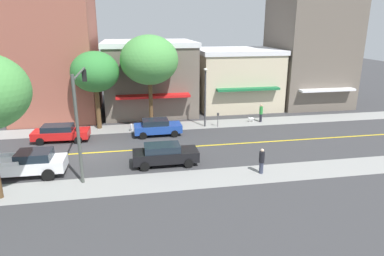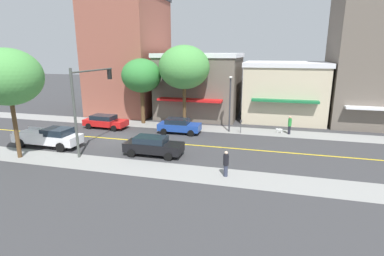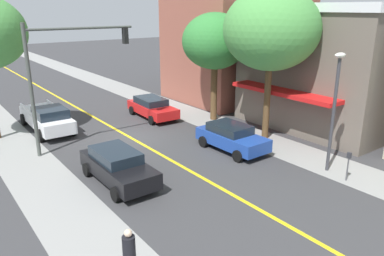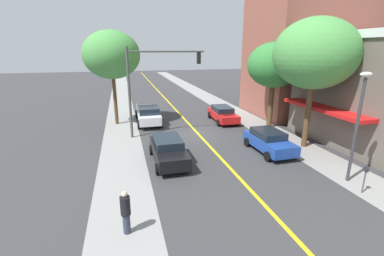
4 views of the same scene
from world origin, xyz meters
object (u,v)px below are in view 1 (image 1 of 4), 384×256
Objects in this scene: small_dog at (251,119)px; parking_meter at (218,118)px; traffic_light_mast at (80,104)px; white_pickup_truck at (21,164)px; fire_hydrant at (131,127)px; street_lamp at (205,90)px; street_tree_left_far at (149,60)px; black_sedan_right_curb at (165,154)px; red_sedan_left_curb at (60,133)px; pedestrian_green_shirt at (261,113)px; street_tree_left_near at (95,72)px; blue_sedan_left_curb at (157,127)px; pedestrian_black_shirt at (262,160)px.

parking_meter is at bearing 7.13° from small_dog.
white_pickup_truck is at bearing 91.24° from traffic_light_mast.
fire_hydrant is 7.89m from street_lamp.
black_sedan_right_curb is (10.00, 0.28, -5.66)m from street_tree_left_far.
street_lamp is 10.50m from black_sedan_right_curb.
red_sedan_left_curb is (1.76, -14.48, -0.15)m from parking_meter.
traffic_light_mast is 1.21× the size of street_lamp.
small_dog is (-9.86, 19.59, -0.54)m from white_pickup_truck.
pedestrian_green_shirt reaches higher than fire_hydrant.
street_tree_left_near is at bearing -96.88° from street_lamp.
traffic_light_mast is 5.63m from white_pickup_truck.
street_tree_left_far is at bearing 125.82° from fire_hydrant.
fire_hydrant is at bearing -73.76° from pedestrian_green_shirt.
pedestrian_green_shirt is at bearing -59.75° from traffic_light_mast.
small_dog is at bearing 13.80° from blue_sedan_left_curb.
small_dog is (-1.01, 12.25, -0.03)m from fire_hydrant.
fire_hydrant is at bearing -87.68° from street_lamp.
street_tree_left_near is at bearing -9.72° from small_dog.
parking_meter is at bearing -67.38° from pedestrian_green_shirt.
white_pickup_truck is (0.09, -4.10, -3.86)m from traffic_light_mast.
white_pickup_truck reaches higher than parking_meter.
street_tree_left_near is 12.32m from black_sedan_right_curb.
street_lamp is 1.20× the size of red_sedan_left_curb.
small_dog is (0.52, 15.31, -5.11)m from street_tree_left_near.
white_pickup_truck reaches higher than black_sedan_right_curb.
white_pickup_truck is (7.21, -9.66, 0.10)m from blue_sedan_left_curb.
street_tree_left_far reaches higher than fire_hydrant.
fire_hydrant is 8.44m from parking_meter.
pedestrian_green_shirt reaches higher than red_sedan_left_curb.
white_pickup_truck is 16.09m from pedestrian_black_shirt.
parking_meter is 0.20× the size of traffic_light_mast.
pedestrian_green_shirt is (-0.54, 6.02, -2.61)m from street_lamp.
pedestrian_green_shirt is (-9.60, 16.45, -3.75)m from traffic_light_mast.
street_lamp is 0.94× the size of white_pickup_truck.
traffic_light_mast is at bearing -65.21° from red_sedan_left_curb.
pedestrian_black_shirt is at bearing -7.89° from white_pickup_truck.
black_sedan_right_curb is at bearing -35.73° from parking_meter.
street_tree_left_far is 11.49m from black_sedan_right_curb.
street_tree_left_near is 12.44m from parking_meter.
street_tree_left_near reaches higher than pedestrian_green_shirt.
street_tree_left_far reaches higher than blue_sedan_left_curb.
parking_meter is at bearing 77.30° from street_tree_left_far.
small_dog is (-9.77, 15.49, -4.40)m from traffic_light_mast.
fire_hydrant is at bearing 143.53° from blue_sedan_left_curb.
black_sedan_right_curb reaches higher than red_sedan_left_curb.
fire_hydrant is 13.25m from pedestrian_green_shirt.
black_sedan_right_curb reaches higher than small_dog.
white_pickup_truck is at bearing 18.93° from small_dog.
pedestrian_green_shirt is at bearing 161.90° from small_dog.
street_tree_left_near reaches higher than red_sedan_left_curb.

